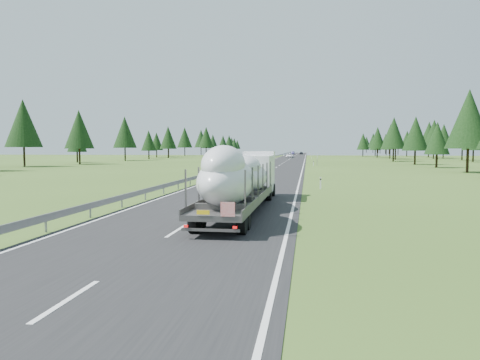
# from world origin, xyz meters

# --- Properties ---
(ground) EXTENTS (400.00, 400.00, 0.00)m
(ground) POSITION_xyz_m (0.00, 0.00, 0.00)
(ground) COLOR #36531B
(ground) RESTS_ON ground
(road_surface) EXTENTS (10.00, 400.00, 0.02)m
(road_surface) POSITION_xyz_m (0.00, 100.00, 0.01)
(road_surface) COLOR black
(road_surface) RESTS_ON ground
(guardrail) EXTENTS (0.10, 400.00, 0.76)m
(guardrail) POSITION_xyz_m (-5.30, 99.94, 0.60)
(guardrail) COLOR slate
(guardrail) RESTS_ON ground
(marker_posts) EXTENTS (0.13, 350.08, 1.00)m
(marker_posts) POSITION_xyz_m (6.50, 155.00, 0.54)
(marker_posts) COLOR silver
(marker_posts) RESTS_ON ground
(highway_sign) EXTENTS (0.08, 0.90, 2.60)m
(highway_sign) POSITION_xyz_m (7.20, 80.00, 1.81)
(highway_sign) COLOR slate
(highway_sign) RESTS_ON ground
(tree_line_right) EXTENTS (28.28, 339.80, 12.58)m
(tree_line_right) POSITION_xyz_m (39.78, 122.66, 6.92)
(tree_line_right) COLOR black
(tree_line_right) RESTS_ON ground
(tree_line_left) EXTENTS (15.06, 339.16, 12.56)m
(tree_line_left) POSITION_xyz_m (-43.49, 133.72, 7.01)
(tree_line_left) COLOR black
(tree_line_left) RESTS_ON ground
(boat_truck) EXTENTS (2.59, 17.35, 3.61)m
(boat_truck) POSITION_xyz_m (1.89, 15.30, 1.89)
(boat_truck) COLOR white
(boat_truck) RESTS_ON ground
(distant_van) EXTENTS (2.42, 5.16, 1.43)m
(distant_van) POSITION_xyz_m (-0.56, 148.73, 0.71)
(distant_van) COLOR white
(distant_van) RESTS_ON ground
(distant_car_dark) EXTENTS (1.69, 4.07, 1.38)m
(distant_car_dark) POSITION_xyz_m (2.20, 225.69, 0.69)
(distant_car_dark) COLOR black
(distant_car_dark) RESTS_ON ground
(distant_car_blue) EXTENTS (1.74, 4.59, 1.49)m
(distant_car_blue) POSITION_xyz_m (-1.93, 223.60, 0.75)
(distant_car_blue) COLOR #17163F
(distant_car_blue) RESTS_ON ground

